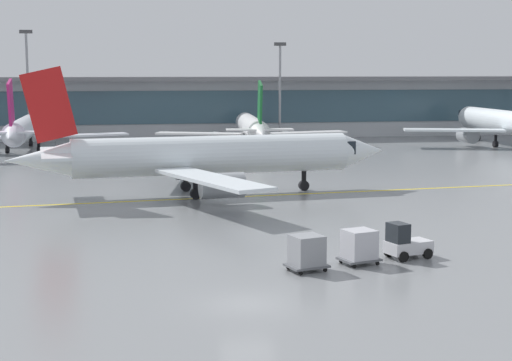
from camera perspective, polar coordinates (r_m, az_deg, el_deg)
The scene contains 12 objects.
ground_plane at distance 37.74m, azimuth -0.62°, elevation -8.75°, with size 400.00×400.00×0.00m, color gray.
taxiway_centreline_stripe at distance 68.07m, azimuth -2.91°, elevation -1.22°, with size 110.00×0.36×0.01m, color yellow.
terminal_concourse at distance 127.86m, azimuth -6.97°, elevation 5.23°, with size 169.56×11.00×9.60m.
gate_airplane_1 at distance 109.50m, azimuth -16.15°, elevation 3.48°, with size 27.24×29.18×9.70m.
gate_airplane_2 at distance 110.54m, azimuth -0.31°, elevation 3.78°, with size 26.36×28.41×9.41m.
gate_airplane_3 at distance 118.55m, azimuth 17.31°, elevation 3.93°, with size 30.65×32.87×10.92m.
taxiing_regional_jet at distance 69.51m, azimuth -3.46°, elevation 1.72°, with size 33.39×30.87×11.05m.
baggage_tug at distance 47.12m, azimuth 10.54°, elevation -4.38°, with size 2.89×2.21×2.10m.
cargo_dolly_lead at distance 45.31m, azimuth 7.34°, elevation -4.59°, with size 2.47×2.14×1.94m.
cargo_dolly_trailing at distance 43.57m, azimuth 3.62°, elevation -5.05°, with size 2.47×2.14×1.94m.
apron_light_mast_1 at distance 120.62m, azimuth -15.88°, elevation 6.70°, with size 1.80×0.36×16.30m.
apron_light_mast_2 at distance 121.05m, azimuth 1.71°, elevation 6.61°, with size 1.80×0.36×14.70m.
Camera 1 is at (-5.53, -35.73, 10.84)m, focal length 56.41 mm.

